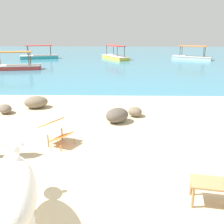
% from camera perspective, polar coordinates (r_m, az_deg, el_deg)
% --- Properties ---
extents(sand_beach, '(18.00, 14.00, 0.04)m').
position_cam_1_polar(sand_beach, '(5.33, 5.22, -15.43)').
color(sand_beach, '#CCB78E').
rests_on(sand_beach, ground).
extents(water_surface, '(60.00, 36.00, 0.03)m').
position_cam_1_polar(water_surface, '(26.62, 2.16, 11.32)').
color(water_surface, teal).
rests_on(water_surface, ground).
extents(cow, '(1.16, 2.05, 1.16)m').
position_cam_1_polar(cow, '(4.10, -20.31, -14.70)').
color(cow, silver).
rests_on(cow, sand_beach).
extents(low_bench_table, '(0.82, 0.57, 0.41)m').
position_cam_1_polar(low_bench_table, '(4.94, 20.99, -14.58)').
color(low_bench_table, '#A37A4C').
rests_on(low_bench_table, sand_beach).
extents(deck_chair_far, '(0.93, 0.84, 0.68)m').
position_cam_1_polar(deck_chair_far, '(6.94, -11.88, -3.84)').
color(deck_chair_far, '#A37A4C').
rests_on(deck_chair_far, sand_beach).
extents(shore_rock_large, '(0.63, 0.66, 0.32)m').
position_cam_1_polar(shore_rock_large, '(9.05, 4.97, 0.08)').
color(shore_rock_large, '#756651').
rests_on(shore_rock_large, sand_beach).
extents(shore_rock_medium, '(1.00, 1.01, 0.46)m').
position_cam_1_polar(shore_rock_medium, '(8.42, 1.11, -0.70)').
color(shore_rock_medium, brown).
rests_on(shore_rock_medium, sand_beach).
extents(shore_rock_small, '(1.03, 0.91, 0.45)m').
position_cam_1_polar(shore_rock_small, '(10.36, -15.99, 2.07)').
color(shore_rock_small, '#756651').
rests_on(shore_rock_small, sand_beach).
extents(shore_rock_flat, '(0.71, 0.74, 0.31)m').
position_cam_1_polar(shore_rock_flat, '(10.07, -21.99, 0.62)').
color(shore_rock_flat, '#6B5B4C').
rests_on(shore_rock_flat, sand_beach).
extents(boat_yellow, '(2.82, 3.76, 1.29)m').
position_cam_1_polar(boat_yellow, '(26.32, 0.70, 11.90)').
color(boat_yellow, gold).
rests_on(boat_yellow, water_surface).
extents(boat_red, '(3.81, 1.73, 1.29)m').
position_cam_1_polar(boat_red, '(20.78, -20.15, 9.30)').
color(boat_red, '#C63833').
rests_on(boat_red, water_surface).
extents(boat_white, '(3.81, 2.63, 1.29)m').
position_cam_1_polar(boat_white, '(26.86, 16.79, 11.29)').
color(boat_white, white).
rests_on(boat_white, water_surface).
extents(boat_teal, '(3.84, 1.95, 1.29)m').
position_cam_1_polar(boat_teal, '(27.67, -15.27, 11.58)').
color(boat_teal, teal).
rests_on(boat_teal, water_surface).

